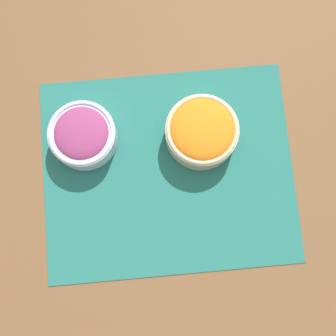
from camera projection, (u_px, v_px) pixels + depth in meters
name	position (u px, v px, depth m)	size (l,w,h in m)	color
ground_plane	(168.00, 171.00, 1.03)	(3.00, 3.00, 0.00)	brown
placemat	(168.00, 171.00, 1.02)	(0.54, 0.45, 0.00)	#236B60
carrot_bowl	(202.00, 131.00, 1.00)	(0.16, 0.16, 0.07)	beige
onion_bowl	(83.00, 135.00, 1.00)	(0.14, 0.14, 0.07)	silver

